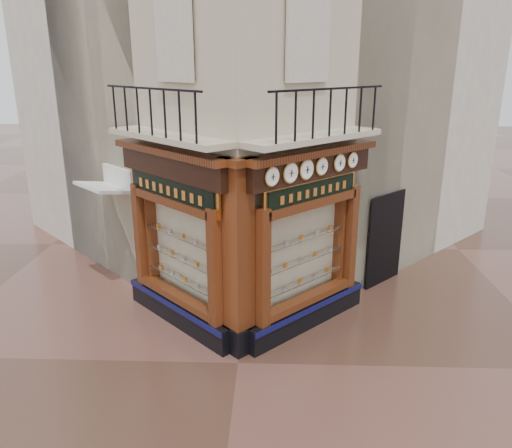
{
  "coord_description": "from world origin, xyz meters",
  "views": [
    {
      "loc": [
        0.66,
        -8.45,
        5.59
      ],
      "look_at": [
        0.28,
        2.0,
        2.23
      ],
      "focal_mm": 35.0,
      "sensor_mm": 36.0,
      "label": 1
    }
  ],
  "objects_px": {
    "clock_f": "(352,160)",
    "signboard_left": "(171,190)",
    "clock_e": "(339,163)",
    "awning": "(112,287)",
    "clock_b": "(290,173)",
    "corner_pilaster": "(239,261)",
    "clock_d": "(321,166)",
    "clock_c": "(306,170)",
    "clock_a": "(272,177)",
    "signboard_right": "(313,191)"
  },
  "relations": [
    {
      "from": "clock_e",
      "to": "clock_b",
      "type": "bearing_deg",
      "value": -180.0
    },
    {
      "from": "awning",
      "to": "signboard_right",
      "type": "xyz_separation_m",
      "value": [
        5.03,
        -1.85,
        3.1
      ]
    },
    {
      "from": "corner_pilaster",
      "to": "signboard_left",
      "type": "height_order",
      "value": "corner_pilaster"
    },
    {
      "from": "clock_a",
      "to": "clock_d",
      "type": "bearing_deg",
      "value": 0.0
    },
    {
      "from": "clock_a",
      "to": "awning",
      "type": "distance_m",
      "value": 6.23
    },
    {
      "from": "clock_a",
      "to": "clock_e",
      "type": "height_order",
      "value": "clock_e"
    },
    {
      "from": "clock_f",
      "to": "awning",
      "type": "relative_size",
      "value": 0.25
    },
    {
      "from": "clock_b",
      "to": "awning",
      "type": "bearing_deg",
      "value": 106.26
    },
    {
      "from": "clock_d",
      "to": "clock_e",
      "type": "relative_size",
      "value": 0.99
    },
    {
      "from": "signboard_left",
      "to": "clock_e",
      "type": "bearing_deg",
      "value": -128.28
    },
    {
      "from": "clock_a",
      "to": "signboard_right",
      "type": "relative_size",
      "value": 0.19
    },
    {
      "from": "clock_a",
      "to": "clock_b",
      "type": "relative_size",
      "value": 0.91
    },
    {
      "from": "clock_f",
      "to": "clock_a",
      "type": "bearing_deg",
      "value": 180.0
    },
    {
      "from": "clock_a",
      "to": "clock_e",
      "type": "distance_m",
      "value": 1.99
    },
    {
      "from": "corner_pilaster",
      "to": "clock_f",
      "type": "xyz_separation_m",
      "value": [
        2.35,
        1.74,
        1.67
      ]
    },
    {
      "from": "clock_f",
      "to": "signboard_left",
      "type": "bearing_deg",
      "value": 145.86
    },
    {
      "from": "clock_b",
      "to": "clock_f",
      "type": "xyz_separation_m",
      "value": [
        1.37,
        1.37,
        0.0
      ]
    },
    {
      "from": "clock_e",
      "to": "signboard_right",
      "type": "bearing_deg",
      "value": 170.92
    },
    {
      "from": "clock_d",
      "to": "clock_f",
      "type": "relative_size",
      "value": 1.07
    },
    {
      "from": "clock_f",
      "to": "signboard_right",
      "type": "distance_m",
      "value": 1.26
    },
    {
      "from": "clock_d",
      "to": "clock_f",
      "type": "distance_m",
      "value": 1.03
    },
    {
      "from": "clock_c",
      "to": "clock_e",
      "type": "relative_size",
      "value": 1.1
    },
    {
      "from": "clock_c",
      "to": "awning",
      "type": "distance_m",
      "value": 6.44
    },
    {
      "from": "signboard_left",
      "to": "signboard_right",
      "type": "height_order",
      "value": "signboard_left"
    },
    {
      "from": "clock_a",
      "to": "clock_c",
      "type": "relative_size",
      "value": 0.9
    },
    {
      "from": "clock_b",
      "to": "signboard_left",
      "type": "height_order",
      "value": "clock_b"
    },
    {
      "from": "signboard_left",
      "to": "signboard_right",
      "type": "xyz_separation_m",
      "value": [
        2.92,
        0.0,
        0.0
      ]
    },
    {
      "from": "clock_c",
      "to": "awning",
      "type": "relative_size",
      "value": 0.29
    },
    {
      "from": "clock_b",
      "to": "signboard_right",
      "type": "relative_size",
      "value": 0.2
    },
    {
      "from": "clock_b",
      "to": "clock_d",
      "type": "relative_size",
      "value": 1.1
    },
    {
      "from": "awning",
      "to": "signboard_right",
      "type": "relative_size",
      "value": 0.7
    },
    {
      "from": "clock_b",
      "to": "signboard_left",
      "type": "relative_size",
      "value": 0.18
    },
    {
      "from": "corner_pilaster",
      "to": "clock_d",
      "type": "distance_m",
      "value": 2.54
    },
    {
      "from": "clock_e",
      "to": "awning",
      "type": "distance_m",
      "value": 6.82
    },
    {
      "from": "awning",
      "to": "signboard_left",
      "type": "xyz_separation_m",
      "value": [
        2.11,
        -1.85,
        3.1
      ]
    },
    {
      "from": "clock_a",
      "to": "corner_pilaster",
      "type": "bearing_deg",
      "value": 136.92
    },
    {
      "from": "clock_d",
      "to": "signboard_left",
      "type": "bearing_deg",
      "value": 135.09
    },
    {
      "from": "clock_e",
      "to": "awning",
      "type": "relative_size",
      "value": 0.26
    },
    {
      "from": "clock_c",
      "to": "clock_d",
      "type": "distance_m",
      "value": 0.46
    },
    {
      "from": "clock_f",
      "to": "clock_e",
      "type": "bearing_deg",
      "value": -180.0
    },
    {
      "from": "corner_pilaster",
      "to": "clock_b",
      "type": "distance_m",
      "value": 1.97
    },
    {
      "from": "clock_a",
      "to": "awning",
      "type": "bearing_deg",
      "value": 100.88
    },
    {
      "from": "signboard_right",
      "to": "clock_d",
      "type": "bearing_deg",
      "value": -43.33
    },
    {
      "from": "clock_b",
      "to": "signboard_left",
      "type": "bearing_deg",
      "value": 120.21
    },
    {
      "from": "clock_a",
      "to": "clock_f",
      "type": "height_order",
      "value": "clock_a"
    },
    {
      "from": "clock_c",
      "to": "corner_pilaster",
      "type": "bearing_deg",
      "value": 163.12
    },
    {
      "from": "clock_a",
      "to": "clock_e",
      "type": "bearing_deg",
      "value": 0.0
    },
    {
      "from": "corner_pilaster",
      "to": "clock_c",
      "type": "distance_m",
      "value": 2.23
    },
    {
      "from": "clock_e",
      "to": "signboard_right",
      "type": "relative_size",
      "value": 0.19
    },
    {
      "from": "clock_b",
      "to": "clock_c",
      "type": "bearing_deg",
      "value": 0.0
    }
  ]
}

